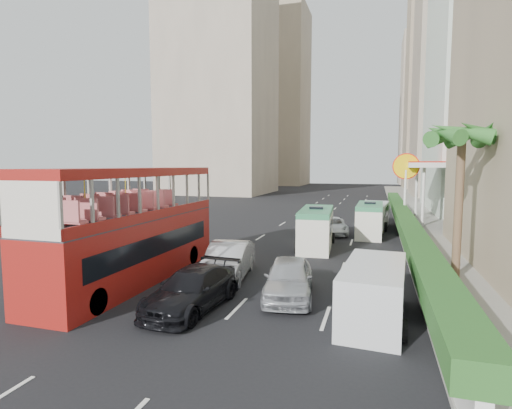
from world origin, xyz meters
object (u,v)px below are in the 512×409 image
at_px(car_silver_lane_b, 289,297).
at_px(minibus_near, 316,228).
at_px(car_silver_lane_a, 228,278).
at_px(panel_van_near, 374,292).
at_px(palm_tree, 459,206).
at_px(shell_station, 444,193).
at_px(car_black, 193,308).
at_px(double_decker_bus, 133,225).
at_px(van_asset, 332,234).
at_px(minibus_far, 370,220).
at_px(panel_van_far, 373,215).

xyz_separation_m(car_silver_lane_b, minibus_near, (-0.37, 9.75, 1.24)).
xyz_separation_m(car_silver_lane_a, minibus_near, (2.87, 7.92, 1.24)).
relative_size(panel_van_near, palm_tree, 0.74).
height_order(car_silver_lane_a, panel_van_near, panel_van_near).
height_order(palm_tree, shell_station, palm_tree).
height_order(car_black, minibus_near, minibus_near).
distance_m(car_silver_lane_b, minibus_near, 9.83).
xyz_separation_m(car_silver_lane_b, panel_van_near, (3.21, -1.42, 0.95)).
distance_m(double_decker_bus, car_silver_lane_a, 4.90).
distance_m(car_silver_lane_a, car_black, 4.06).
bearing_deg(van_asset, panel_van_near, -89.97).
bearing_deg(car_black, minibus_near, 81.75).
distance_m(car_silver_lane_a, shell_station, 24.75).
xyz_separation_m(car_silver_lane_a, van_asset, (3.33, 13.42, 0.00)).
distance_m(car_black, minibus_far, 18.52).
height_order(car_silver_lane_a, car_silver_lane_b, car_silver_lane_a).
bearing_deg(shell_station, double_decker_bus, -124.82).
distance_m(van_asset, shell_station, 12.19).
bearing_deg(minibus_far, double_decker_bus, -122.51).
height_order(car_silver_lane_b, minibus_near, minibus_near).
relative_size(panel_van_far, palm_tree, 0.81).
height_order(panel_van_far, shell_station, shell_station).
bearing_deg(car_silver_lane_a, panel_van_near, -34.58).
bearing_deg(palm_tree, double_decker_bus, -163.84).
relative_size(double_decker_bus, panel_van_far, 2.12).
bearing_deg(minibus_near, panel_van_far, 66.58).
bearing_deg(panel_van_far, shell_station, 40.21).
distance_m(minibus_near, shell_station, 16.42).
distance_m(car_black, panel_van_far, 22.32).
xyz_separation_m(car_silver_lane_a, minibus_far, (6.00, 13.48, 1.18)).
height_order(minibus_near, shell_station, shell_station).
bearing_deg(van_asset, minibus_far, -9.13).
xyz_separation_m(minibus_near, panel_van_far, (3.37, 9.48, -0.20)).
height_order(car_black, panel_van_far, panel_van_far).
bearing_deg(car_silver_lane_a, minibus_near, 62.17).
distance_m(minibus_near, panel_van_far, 10.06).
bearing_deg(panel_van_near, car_silver_lane_b, 160.51).
height_order(car_silver_lane_b, minibus_far, minibus_far).
xyz_separation_m(double_decker_bus, car_silver_lane_b, (7.13, -0.24, -2.53)).
bearing_deg(van_asset, panel_van_far, 43.18).
xyz_separation_m(double_decker_bus, panel_van_far, (10.13, 18.98, -1.49)).
distance_m(double_decker_bus, palm_tree, 14.39).
bearing_deg(palm_tree, car_black, -146.40).
bearing_deg(double_decker_bus, shell_station, 55.18).
distance_m(panel_van_far, shell_station, 7.31).
height_order(car_black, van_asset, car_black).
bearing_deg(panel_van_near, shell_station, 81.41).
height_order(car_black, shell_station, shell_station).
xyz_separation_m(double_decker_bus, car_silver_lane_a, (3.89, 1.59, -2.53)).
relative_size(minibus_far, palm_tree, 0.83).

